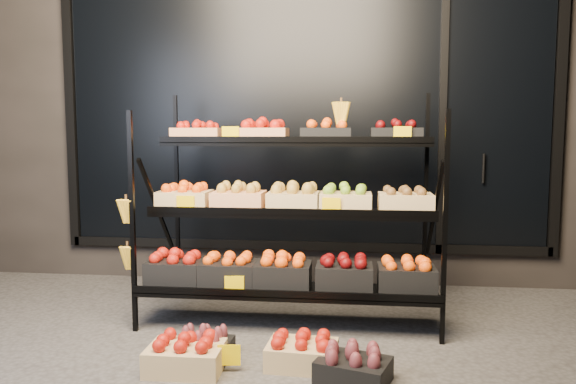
# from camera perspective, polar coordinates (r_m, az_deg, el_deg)

# --- Properties ---
(ground) EXTENTS (24.00, 24.00, 0.00)m
(ground) POSITION_cam_1_polar(r_m,az_deg,el_deg) (3.69, -0.78, -15.50)
(ground) COLOR #514F4C
(ground) RESTS_ON ground
(building) EXTENTS (6.00, 2.08, 3.50)m
(building) POSITION_cam_1_polar(r_m,az_deg,el_deg) (6.02, 2.41, 9.81)
(building) COLOR #2D2826
(building) RESTS_ON ground
(display_rack) EXTENTS (2.18, 1.02, 1.70)m
(display_rack) POSITION_cam_1_polar(r_m,az_deg,el_deg) (4.06, 0.11, -1.96)
(display_rack) COLOR black
(display_rack) RESTS_ON ground
(tag_floor_a) EXTENTS (0.13, 0.01, 0.12)m
(tag_floor_a) POSITION_cam_1_polar(r_m,az_deg,el_deg) (3.34, -6.00, -16.79)
(tag_floor_a) COLOR #E8BD00
(tag_floor_a) RESTS_ON ground
(floor_crate_left) EXTENTS (0.43, 0.32, 0.21)m
(floor_crate_left) POSITION_cam_1_polar(r_m,az_deg,el_deg) (3.38, -10.37, -15.87)
(floor_crate_left) COLOR #D5B77B
(floor_crate_left) RESTS_ON ground
(floor_crate_midleft) EXTENTS (0.35, 0.27, 0.18)m
(floor_crate_midleft) POSITION_cam_1_polar(r_m,az_deg,el_deg) (3.53, -8.63, -15.11)
(floor_crate_midleft) COLOR black
(floor_crate_midleft) RESTS_ON ground
(floor_crate_midright) EXTENTS (0.42, 0.32, 0.20)m
(floor_crate_midright) POSITION_cam_1_polar(r_m,az_deg,el_deg) (3.38, 1.43, -15.82)
(floor_crate_midright) COLOR #D5B77B
(floor_crate_midright) RESTS_ON ground
(floor_crate_right) EXTENTS (0.45, 0.38, 0.19)m
(floor_crate_right) POSITION_cam_1_polar(r_m,az_deg,el_deg) (3.21, 6.66, -17.16)
(floor_crate_right) COLOR black
(floor_crate_right) RESTS_ON ground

